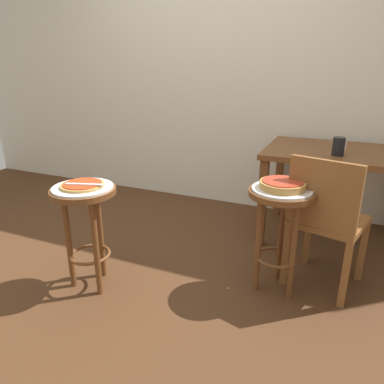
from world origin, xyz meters
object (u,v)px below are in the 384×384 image
pizza_middle (282,185)px  pizza_server_knife (84,184)px  wooden_chair (326,219)px  stool_foreground (86,215)px  pizza_foreground (82,185)px  serving_plate_foreground (83,187)px  cup_near_edge (338,146)px  condiment_shaker (344,144)px  stool_middle (280,217)px  dining_table (337,164)px  serving_plate_middle (282,189)px

pizza_middle → pizza_server_knife: size_ratio=1.18×
wooden_chair → pizza_server_knife: size_ratio=3.86×
stool_foreground → pizza_foreground: (0.00, 0.00, 0.19)m
serving_plate_foreground → pizza_server_knife: (0.03, -0.02, 0.03)m
cup_near_edge → pizza_middle: bearing=-110.0°
cup_near_edge → condiment_shaker: (0.03, 0.22, -0.02)m
stool_foreground → pizza_middle: size_ratio=2.50×
serving_plate_foreground → pizza_foreground: bearing=0.0°
stool_middle → cup_near_edge: bearing=70.0°
cup_near_edge → pizza_server_knife: size_ratio=0.59×
dining_table → stool_foreground: bearing=-135.5°
pizza_foreground → cup_near_edge: size_ratio=1.94×
stool_foreground → pizza_foreground: 0.19m
pizza_middle → wooden_chair: wooden_chair is taller
pizza_middle → cup_near_edge: size_ratio=2.02×
serving_plate_middle → condiment_shaker: 0.97m
pizza_middle → dining_table: (0.26, 0.87, -0.06)m
stool_middle → pizza_server_knife: pizza_server_knife is taller
pizza_foreground → pizza_middle: bearing=21.9°
pizza_foreground → serving_plate_middle: size_ratio=0.72×
stool_middle → pizza_server_knife: (-1.04, -0.45, 0.20)m
serving_plate_middle → dining_table: size_ratio=0.33×
pizza_middle → condiment_shaker: (0.28, 0.92, 0.08)m
stool_foreground → serving_plate_middle: 1.17m
dining_table → condiment_shaker: 0.15m
stool_middle → serving_plate_middle: size_ratio=1.88×
pizza_foreground → condiment_shaker: bearing=44.8°
pizza_middle → condiment_shaker: condiment_shaker is taller
serving_plate_foreground → wooden_chair: size_ratio=0.41×
stool_middle → wooden_chair: 0.28m
stool_middle → pizza_foreground: bearing=-158.1°
serving_plate_foreground → wooden_chair: 1.45m
pizza_middle → dining_table: 0.92m
serving_plate_middle → cup_near_edge: (0.25, 0.70, 0.13)m
stool_foreground → serving_plate_foreground: 0.17m
stool_foreground → wooden_chair: wooden_chair is taller
condiment_shaker → pizza_middle: bearing=-107.2°
stool_foreground → pizza_server_knife: size_ratio=2.96×
cup_near_edge → wooden_chair: (-0.00, -0.57, -0.32)m
stool_middle → pizza_middle: (-0.00, 0.00, 0.20)m
serving_plate_foreground → condiment_shaker: 1.91m
serving_plate_middle → wooden_chair: bearing=26.5°
cup_near_edge → pizza_server_knife: (-1.29, -1.15, -0.10)m
pizza_server_knife → dining_table: bearing=27.1°
cup_near_edge → condiment_shaker: size_ratio=1.53×
serving_plate_middle → stool_middle: bearing=-26.6°
stool_middle → serving_plate_middle: serving_plate_middle is taller
stool_foreground → stool_middle: bearing=21.9°
serving_plate_foreground → stool_middle: size_ratio=0.54×
pizza_middle → pizza_server_knife: (-1.04, -0.45, 0.00)m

